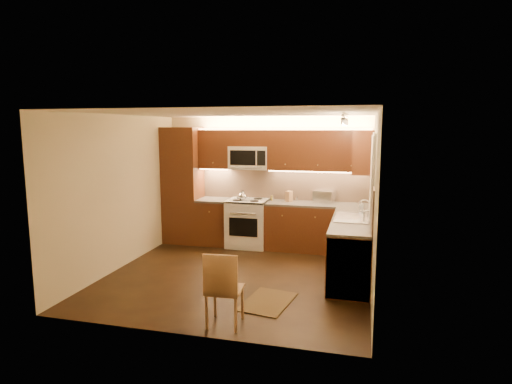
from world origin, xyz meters
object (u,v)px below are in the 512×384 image
(kettle, at_px, (243,195))
(toaster_oven, at_px, (325,196))
(soap_bottle, at_px, (361,206))
(dining_chair, at_px, (225,288))
(stove, at_px, (248,223))
(microwave, at_px, (249,158))
(sink, at_px, (352,213))
(knife_block, at_px, (289,196))

(kettle, height_order, toaster_oven, toaster_oven)
(kettle, distance_m, soap_bottle, 2.24)
(dining_chair, bearing_deg, kettle, 99.09)
(stove, xyz_separation_m, soap_bottle, (2.13, -0.50, 0.52))
(microwave, bearing_deg, sink, -32.21)
(stove, height_order, toaster_oven, toaster_oven)
(microwave, xyz_separation_m, sink, (2.00, -1.26, -0.74))
(stove, xyz_separation_m, toaster_oven, (1.45, 0.19, 0.55))
(sink, xyz_separation_m, kettle, (-2.07, 1.02, 0.04))
(toaster_oven, bearing_deg, soap_bottle, -30.10)
(stove, distance_m, knife_block, 0.96)
(microwave, distance_m, knife_block, 1.06)
(sink, xyz_separation_m, toaster_oven, (-0.55, 1.31, 0.04))
(microwave, relative_size, toaster_oven, 2.04)
(toaster_oven, xyz_separation_m, dining_chair, (-0.82, -3.51, -0.56))
(toaster_oven, relative_size, soap_bottle, 2.24)
(microwave, xyz_separation_m, dining_chair, (0.63, -3.46, -1.27))
(stove, relative_size, sink, 1.07)
(kettle, xyz_separation_m, dining_chair, (0.71, -3.22, -0.57))
(knife_block, bearing_deg, dining_chair, -73.40)
(toaster_oven, bearing_deg, kettle, -154.34)
(stove, distance_m, sink, 2.35)
(sink, height_order, dining_chair, sink)
(kettle, relative_size, soap_bottle, 1.19)
(microwave, height_order, sink, microwave)
(kettle, relative_size, toaster_oven, 0.53)
(sink, relative_size, soap_bottle, 5.17)
(kettle, height_order, soap_bottle, kettle)
(sink, bearing_deg, kettle, 153.72)
(toaster_oven, xyz_separation_m, soap_bottle, (0.68, -0.68, -0.03))
(sink, distance_m, kettle, 2.31)
(sink, distance_m, knife_block, 1.74)
(soap_bottle, bearing_deg, toaster_oven, 139.44)
(kettle, xyz_separation_m, soap_bottle, (2.21, -0.40, -0.04))
(kettle, xyz_separation_m, toaster_oven, (1.52, 0.29, -0.01))
(toaster_oven, height_order, dining_chair, toaster_oven)
(sink, bearing_deg, soap_bottle, 78.19)
(stove, distance_m, toaster_oven, 1.56)
(knife_block, bearing_deg, toaster_oven, 24.51)
(microwave, bearing_deg, kettle, -107.40)
(microwave, relative_size, knife_block, 3.84)
(stove, distance_m, dining_chair, 3.38)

